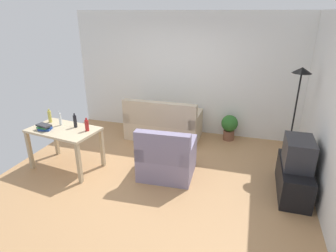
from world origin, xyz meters
The scene contains 15 objects.
ground_plane centered at (0.00, 0.00, -0.01)m, with size 5.20×4.40×0.02m, color tan.
wall_rear centered at (0.00, 2.20, 1.35)m, with size 5.20×0.10×2.70m, color white.
wall_right centered at (2.60, 0.00, 1.35)m, with size 0.10×4.40×2.70m, color silver.
couch centered at (-0.34, 1.59, 0.31)m, with size 1.61×0.84×0.92m.
tv_stand centered at (2.25, 0.15, 0.24)m, with size 0.44×1.10×0.48m.
tv centered at (2.25, 0.15, 0.70)m, with size 0.41×0.60×0.44m.
torchiere_lamp centered at (2.25, 1.12, 1.41)m, with size 0.32×0.32×1.81m.
desk centered at (-1.62, -0.17, 0.65)m, with size 1.29×0.86×0.76m.
potted_plant centered at (1.10, 1.90, 0.33)m, with size 0.36×0.36×0.57m.
armchair centered at (0.20, 0.07, 0.32)m, with size 0.94×0.88×0.92m.
bottle_squat centered at (-2.04, 0.04, 0.87)m, with size 0.06×0.06×0.26m.
bottle_clear centered at (-1.76, -0.03, 0.88)m, with size 0.05×0.05×0.27m.
bottle_dark centered at (-1.45, -0.04, 0.87)m, with size 0.06×0.06×0.26m.
bottle_red centered at (-1.16, -0.13, 0.86)m, with size 0.07×0.07×0.23m.
book_stack centered at (-1.89, -0.31, 0.81)m, with size 0.28×0.19×0.10m.
Camera 1 is at (1.46, -4.06, 2.66)m, focal length 30.45 mm.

